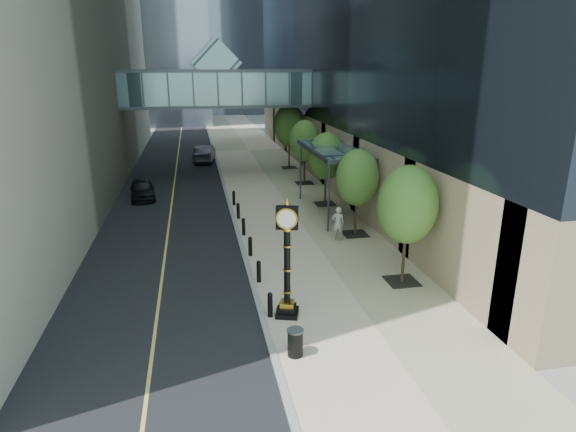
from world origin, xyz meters
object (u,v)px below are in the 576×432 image
object	(u,v)px
street_clock	(287,268)
pedestrian	(338,223)
trash_bin	(295,343)
car_far	(205,154)
car_near	(142,189)

from	to	relation	value
street_clock	pedestrian	distance (m)	9.00
trash_bin	car_far	bearing A→B (deg)	93.07
car_far	trash_bin	bearing A→B (deg)	100.80
street_clock	car_near	world-z (taller)	street_clock
trash_bin	pedestrian	bearing A→B (deg)	66.27
street_clock	trash_bin	distance (m)	3.15
pedestrian	trash_bin	bearing A→B (deg)	84.29
street_clock	car_near	xyz separation A→B (m)	(-7.07, 19.21, -1.31)
pedestrian	car_near	xyz separation A→B (m)	(-11.45, 11.41, -0.28)
street_clock	car_far	size ratio (longest dim) A/B	0.90
car_near	street_clock	bearing A→B (deg)	-76.45
car_far	street_clock	bearing A→B (deg)	101.51
pedestrian	car_near	size ratio (longest dim) A/B	0.46
pedestrian	car_far	distance (m)	25.89
trash_bin	car_far	xyz separation A→B (m)	(-1.91, 35.59, 0.35)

